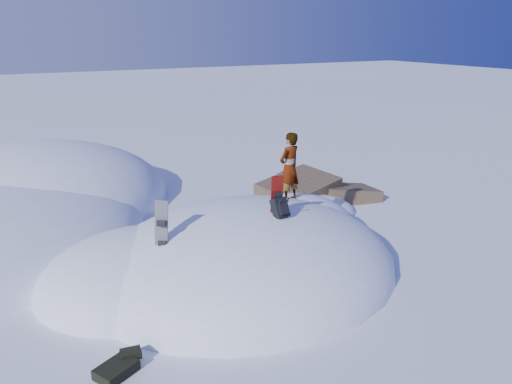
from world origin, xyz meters
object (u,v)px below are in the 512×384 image
snowboard_red (277,206)px  backpack (280,208)px  person (289,167)px  snowboard_dark (162,235)px

snowboard_red → backpack: 0.18m
backpack → person: 1.76m
person → backpack: bearing=34.2°
snowboard_dark → person: (3.53, 1.00, 0.67)m
snowboard_dark → backpack: bearing=31.0°
backpack → person: bearing=46.1°
snowboard_red → snowboard_dark: bearing=-171.2°
snowboard_dark → person: size_ratio=0.82×
snowboard_red → snowboard_dark: size_ratio=1.00×
snowboard_dark → person: person is taller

